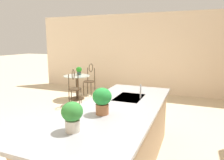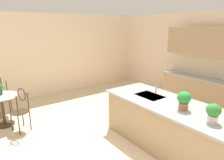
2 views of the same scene
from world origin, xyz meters
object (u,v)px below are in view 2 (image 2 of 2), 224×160
Objects in this scene: bistro_table at (3,108)px; chair_near_window at (21,108)px; potted_plant_counter_near at (184,99)px; potted_plant_counter_far at (213,112)px; chair_by_island at (3,94)px.

bistro_table is 0.77× the size of chair_near_window.
potted_plant_counter_near is (2.65, 2.06, 0.53)m from chair_near_window.
potted_plant_counter_far reaches higher than chair_near_window.
chair_by_island is 3.20× the size of potted_plant_counter_near.
chair_by_island is at bearing 169.38° from bistro_table.
bistro_table is 4.47m from potted_plant_counter_far.
potted_plant_counter_near reaches higher than bistro_table.
chair_near_window is 1.24m from chair_by_island.
chair_by_island reaches higher than bistro_table.
chair_by_island is 4.50m from potted_plant_counter_near.
bistro_table is at bearing -149.06° from potted_plant_counter_far.
potted_plant_counter_near reaches higher than chair_by_island.
chair_by_island is 4.95m from potted_plant_counter_far.
bistro_table is 0.66m from chair_by_island.
potted_plant_counter_near is at bearing 29.83° from chair_by_island.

